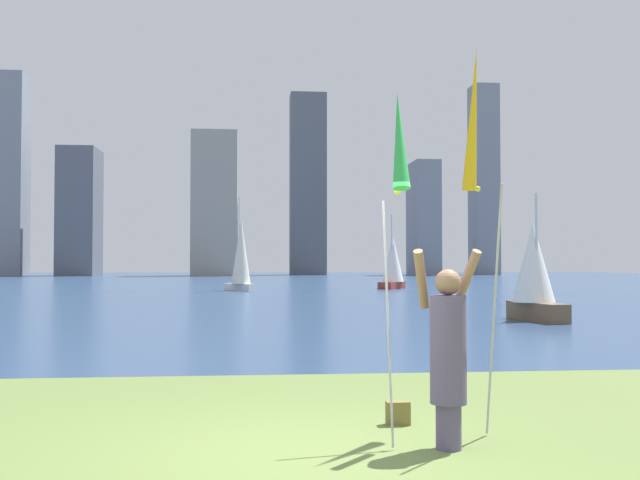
% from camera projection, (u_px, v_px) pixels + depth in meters
% --- Properties ---
extents(ground, '(120.00, 138.00, 0.12)m').
position_uv_depth(ground, '(257.00, 285.00, 57.48)').
color(ground, '#5B7038').
extents(person, '(0.70, 0.52, 1.91)m').
position_uv_depth(person, '(448.00, 350.00, 7.01)').
color(person, '#594C72').
rests_on(person, ground).
extents(kite_flag_left, '(0.16, 1.02, 3.35)m').
position_uv_depth(kite_flag_left, '(399.00, 151.00, 6.70)').
color(kite_flag_left, '#B2B2B7').
rests_on(kite_flag_left, ground).
extents(kite_flag_right, '(0.16, 1.15, 4.10)m').
position_uv_depth(kite_flag_right, '(474.00, 126.00, 8.00)').
color(kite_flag_right, '#B2B2B7').
rests_on(kite_flag_right, ground).
extents(bag, '(0.26, 0.14, 0.25)m').
position_uv_depth(bag, '(398.00, 413.00, 8.02)').
color(bag, olive).
rests_on(bag, ground).
extents(sailboat_2, '(2.28, 2.94, 4.96)m').
position_uv_depth(sailboat_2, '(393.00, 262.00, 49.13)').
color(sailboat_2, maroon).
rests_on(sailboat_2, ground).
extents(sailboat_4, '(1.97, 2.11, 5.83)m').
position_uv_depth(sailboat_4, '(241.00, 254.00, 45.19)').
color(sailboat_4, silver).
rests_on(sailboat_4, ground).
extents(sailboat_8, '(1.49, 2.64, 3.87)m').
position_uv_depth(sailboat_8, '(534.00, 271.00, 22.28)').
color(sailboat_8, brown).
rests_on(sailboat_8, ground).
extents(skyline_tower_0, '(6.35, 4.44, 26.61)m').
position_uv_depth(skyline_tower_0, '(1.00, 174.00, 96.17)').
color(skyline_tower_0, gray).
rests_on(skyline_tower_0, ground).
extents(skyline_tower_1, '(4.75, 6.70, 16.60)m').
position_uv_depth(skyline_tower_1, '(80.00, 212.00, 95.77)').
color(skyline_tower_1, '#565B66').
rests_on(skyline_tower_1, ground).
extents(skyline_tower_2, '(5.84, 7.04, 18.58)m').
position_uv_depth(skyline_tower_2, '(215.00, 204.00, 95.61)').
color(skyline_tower_2, gray).
rests_on(skyline_tower_2, ground).
extents(skyline_tower_3, '(4.96, 3.95, 25.25)m').
position_uv_depth(skyline_tower_3, '(308.00, 184.00, 102.34)').
color(skyline_tower_3, '#565B66').
rests_on(skyline_tower_3, ground).
extents(skyline_tower_4, '(3.30, 7.12, 15.31)m').
position_uv_depth(skyline_tower_4, '(423.00, 219.00, 99.46)').
color(skyline_tower_4, gray).
rests_on(skyline_tower_4, ground).
extents(skyline_tower_5, '(3.49, 4.03, 26.81)m').
position_uv_depth(skyline_tower_5, '(484.00, 180.00, 103.74)').
color(skyline_tower_5, gray).
rests_on(skyline_tower_5, ground).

